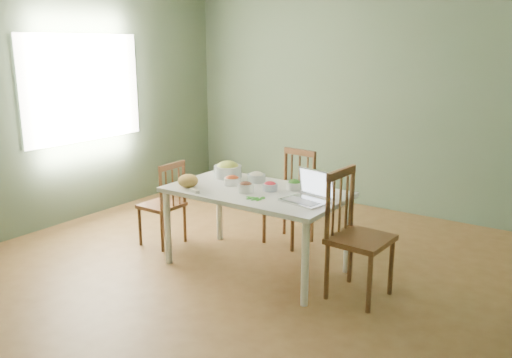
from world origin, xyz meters
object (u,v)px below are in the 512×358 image
Objects in this scene: chair_left at (162,203)px; laptop at (305,187)px; chair_right at (361,236)px; bowl_squash at (228,170)px; chair_far at (289,198)px; bread_boule at (188,181)px; dining_table at (256,229)px.

laptop is at bearing 88.87° from chair_left.
bowl_squash is (-1.49, 0.22, 0.30)m from chair_right.
chair_left is (-1.04, -0.76, -0.04)m from chair_far.
bowl_squash is at bearing 112.91° from chair_left.
bread_boule is 0.50m from bowl_squash.
chair_left is 2.14m from chair_right.
laptop is at bearing 10.07° from bread_boule.
chair_right is at bearing -8.46° from bowl_squash.
chair_far is at bearing 126.06° from chair_left.
bread_boule reaches higher than dining_table.
chair_far is at bearing 139.60° from laptop.
bowl_squash is 0.74× the size of laptop.
bread_boule is at bearing 68.60° from chair_left.
dining_table is 0.72m from chair_far.
dining_table is at bearing 26.15° from bread_boule.
chair_right is (1.01, -0.00, 0.15)m from dining_table.
laptop is (1.09, 0.19, 0.07)m from bread_boule.
chair_left is at bearing -169.90° from laptop.
chair_right is 3.88× the size of bowl_squash.
chair_far is at bearing 50.85° from bowl_squash.
chair_left is 0.79m from bowl_squash.
bread_boule is (-0.46, -0.98, 0.32)m from chair_far.
chair_far reaches higher than chair_left.
bread_boule is at bearing -153.85° from dining_table.
chair_left is at bearing -156.93° from bowl_squash.
bowl_squash is at bearing 82.07° from bread_boule.
chair_right reaches higher than laptop.
laptop reaches higher than bowl_squash.
dining_table is 1.13m from chair_left.
bowl_squash is (0.64, 0.27, 0.38)m from chair_left.
dining_table is at bearing 93.10° from chair_right.
laptop is at bearing 102.53° from chair_right.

